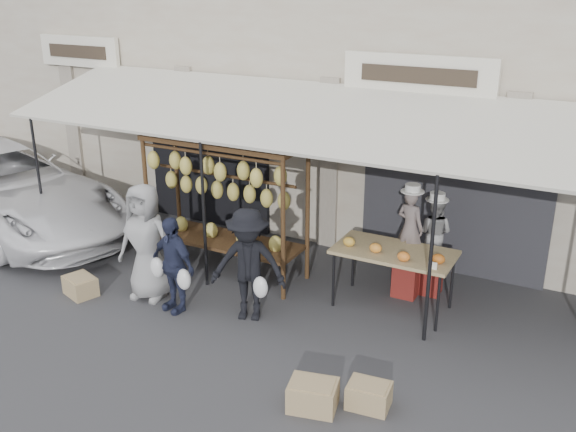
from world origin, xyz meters
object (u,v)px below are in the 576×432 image
at_px(vendor_right, 434,233).
at_px(crate_near_a, 313,396).
at_px(produce_table, 394,254).
at_px(vendor_left, 410,228).
at_px(crate_far, 80,286).
at_px(customer_mid, 173,264).
at_px(crate_near_b, 369,396).
at_px(customer_left, 146,242).
at_px(customer_right, 248,265).
at_px(banana_rack, 223,182).

distance_m(vendor_right, crate_near_a, 3.48).
height_order(produce_table, vendor_left, vendor_left).
xyz_separation_m(produce_table, crate_far, (-4.30, -1.83, -0.72)).
distance_m(customer_mid, crate_near_b, 3.46).
height_order(customer_left, customer_mid, customer_left).
relative_size(crate_near_b, crate_far, 0.97).
height_order(vendor_left, crate_near_a, vendor_left).
relative_size(customer_mid, customer_right, 0.87).
bearing_deg(vendor_left, customer_left, 46.18).
distance_m(banana_rack, customer_left, 1.51).
relative_size(customer_mid, crate_near_b, 3.04).
bearing_deg(customer_left, vendor_left, 23.07).
height_order(customer_right, crate_near_b, customer_right).
height_order(produce_table, vendor_right, vendor_right).
relative_size(vendor_left, crate_near_a, 2.23).
relative_size(customer_mid, crate_far, 2.94).
relative_size(customer_right, crate_near_b, 3.49).
bearing_deg(customer_mid, produce_table, 41.74).
distance_m(banana_rack, produce_table, 2.86).
xyz_separation_m(banana_rack, crate_far, (-1.53, -1.69, -1.42)).
xyz_separation_m(vendor_left, customer_right, (-1.74, -1.71, -0.28)).
distance_m(customer_right, crate_far, 2.78).
xyz_separation_m(crate_near_a, crate_near_b, (0.54, 0.32, -0.02)).
relative_size(produce_table, customer_mid, 1.19).
bearing_deg(vendor_right, produce_table, 67.01).
xyz_separation_m(crate_near_a, crate_far, (-4.32, 0.80, -0.01)).
height_order(crate_near_b, crate_far, crate_far).
relative_size(vendor_left, customer_right, 0.72).
height_order(produce_table, customer_mid, customer_mid).
height_order(vendor_right, customer_left, customer_left).
bearing_deg(customer_left, vendor_right, 23.85).
distance_m(vendor_right, customer_right, 2.83).
xyz_separation_m(vendor_left, customer_left, (-3.40, -1.87, -0.21)).
bearing_deg(customer_mid, crate_far, -155.40).
bearing_deg(crate_near_b, produce_table, 103.60).
distance_m(produce_table, customer_left, 3.61).
height_order(vendor_right, crate_far, vendor_right).
bearing_deg(customer_mid, banana_rack, 103.59).
height_order(produce_table, crate_near_b, produce_table).
xyz_separation_m(customer_mid, crate_near_a, (2.77, -1.12, -0.55)).
distance_m(customer_left, crate_far, 1.30).
bearing_deg(crate_near_b, vendor_left, 100.01).
bearing_deg(vendor_right, vendor_left, 41.31).
bearing_deg(customer_left, crate_far, -160.26).
distance_m(vendor_left, crate_near_b, 3.01).
xyz_separation_m(customer_right, crate_near_b, (2.24, -1.09, -0.68)).
distance_m(banana_rack, vendor_left, 2.94).
relative_size(customer_right, crate_near_a, 3.08).
bearing_deg(vendor_left, produce_table, 100.10).
bearing_deg(produce_table, customer_right, -144.01).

